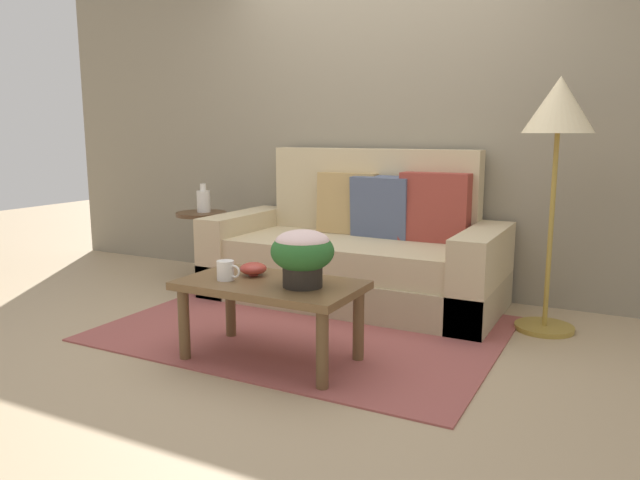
% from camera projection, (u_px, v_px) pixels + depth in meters
% --- Properties ---
extents(ground_plane, '(14.00, 14.00, 0.00)m').
position_uv_depth(ground_plane, '(299.00, 333.00, 3.70)').
color(ground_plane, tan).
extents(wall_back, '(6.40, 0.12, 2.86)m').
position_uv_depth(wall_back, '(385.00, 103.00, 4.62)').
color(wall_back, gray).
rests_on(wall_back, ground).
extents(area_rug, '(2.34, 1.71, 0.01)m').
position_uv_depth(area_rug, '(306.00, 328.00, 3.77)').
color(area_rug, '#994C47').
rests_on(area_rug, ground).
extents(couch, '(2.09, 0.94, 1.09)m').
position_uv_depth(couch, '(358.00, 254.00, 4.38)').
color(couch, tan).
rests_on(couch, ground).
extents(coffee_table, '(0.95, 0.54, 0.44)m').
position_uv_depth(coffee_table, '(271.00, 294.00, 3.19)').
color(coffee_table, brown).
rests_on(coffee_table, ground).
extents(side_table, '(0.41, 0.41, 0.57)m').
position_uv_depth(side_table, '(202.00, 234.00, 4.94)').
color(side_table, '#4C331E').
rests_on(side_table, ground).
extents(floor_lamp, '(0.41, 0.41, 1.53)m').
position_uv_depth(floor_lamp, '(558.00, 122.00, 3.53)').
color(floor_lamp, olive).
rests_on(floor_lamp, ground).
extents(potted_plant, '(0.32, 0.32, 0.29)m').
position_uv_depth(potted_plant, '(302.00, 252.00, 3.05)').
color(potted_plant, black).
rests_on(potted_plant, coffee_table).
extents(coffee_mug, '(0.14, 0.09, 0.10)m').
position_uv_depth(coffee_mug, '(226.00, 270.00, 3.20)').
color(coffee_mug, white).
rests_on(coffee_mug, coffee_table).
extents(snack_bowl, '(0.15, 0.15, 0.07)m').
position_uv_depth(snack_bowl, '(253.00, 269.00, 3.31)').
color(snack_bowl, '#B2382D').
rests_on(snack_bowl, coffee_table).
extents(table_vase, '(0.11, 0.11, 0.23)m').
position_uv_depth(table_vase, '(204.00, 201.00, 4.90)').
color(table_vase, silver).
rests_on(table_vase, side_table).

